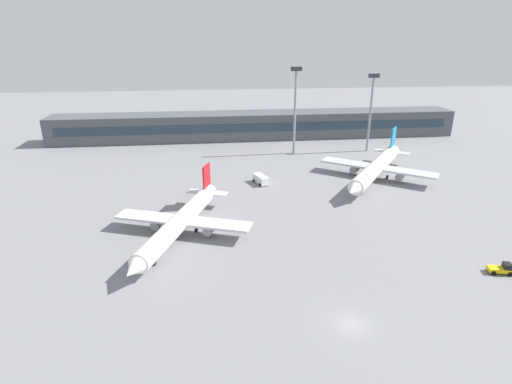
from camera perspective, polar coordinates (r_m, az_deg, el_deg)
name	(u,v)px	position (r m, az deg, el deg)	size (l,w,h in m)	color
ground_plane	(290,203)	(89.00, 4.77, -1.60)	(400.00, 400.00, 0.00)	gray
terminal_building	(257,125)	(145.59, 0.10, 9.31)	(140.07, 12.13, 9.00)	#4C5156
airplane_near	(180,222)	(74.88, -10.58, -4.12)	(25.42, 35.50, 9.13)	white
airplane_mid	(376,168)	(106.77, 16.47, 3.28)	(28.39, 34.99, 10.29)	white
baggage_tug_yellow	(502,269)	(73.87, 31.18, -9.16)	(3.86, 2.50, 1.75)	yellow
service_van_white	(261,179)	(100.24, 0.66, 1.80)	(3.60, 5.57, 2.08)	white
floodlight_tower_west	(371,107)	(131.35, 15.77, 11.37)	(3.20, 0.80, 23.61)	gray
floodlight_tower_east	(295,105)	(124.27, 5.50, 12.05)	(3.20, 0.80, 25.75)	gray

